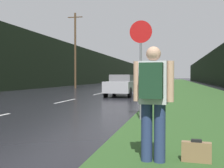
{
  "coord_description": "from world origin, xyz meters",
  "views": [
    {
      "loc": [
        5.95,
        -2.54,
        1.35
      ],
      "look_at": [
        2.3,
        13.88,
        0.93
      ],
      "focal_mm": 45.0,
      "sensor_mm": 36.0,
      "label": 1
    }
  ],
  "objects_px": {
    "stop_sign": "(141,59)",
    "hitchhiker_with_backpack": "(153,96)",
    "delivery_truck": "(142,76)",
    "car_passing_near": "(121,85)",
    "suitcase": "(196,152)"
  },
  "relations": [
    {
      "from": "stop_sign",
      "to": "hitchhiker_with_backpack",
      "type": "height_order",
      "value": "stop_sign"
    },
    {
      "from": "stop_sign",
      "to": "delivery_truck",
      "type": "distance_m",
      "value": 65.57
    },
    {
      "from": "hitchhiker_with_backpack",
      "to": "delivery_truck",
      "type": "xyz_separation_m",
      "value": [
        -7.92,
        69.51,
        0.69
      ]
    },
    {
      "from": "stop_sign",
      "to": "delivery_truck",
      "type": "bearing_deg",
      "value": 96.32
    },
    {
      "from": "hitchhiker_with_backpack",
      "to": "car_passing_near",
      "type": "relative_size",
      "value": 0.42
    },
    {
      "from": "hitchhiker_with_backpack",
      "to": "suitcase",
      "type": "distance_m",
      "value": 1.11
    },
    {
      "from": "suitcase",
      "to": "delivery_truck",
      "type": "height_order",
      "value": "delivery_truck"
    },
    {
      "from": "car_passing_near",
      "to": "delivery_truck",
      "type": "height_order",
      "value": "delivery_truck"
    },
    {
      "from": "car_passing_near",
      "to": "hitchhiker_with_backpack",
      "type": "bearing_deg",
      "value": 102.41
    },
    {
      "from": "car_passing_near",
      "to": "delivery_truck",
      "type": "bearing_deg",
      "value": -85.18
    },
    {
      "from": "suitcase",
      "to": "delivery_truck",
      "type": "bearing_deg",
      "value": 101.6
    },
    {
      "from": "car_passing_near",
      "to": "delivery_truck",
      "type": "xyz_separation_m",
      "value": [
        -4.58,
        54.36,
        0.97
      ]
    },
    {
      "from": "hitchhiker_with_backpack",
      "to": "delivery_truck",
      "type": "height_order",
      "value": "delivery_truck"
    },
    {
      "from": "delivery_truck",
      "to": "suitcase",
      "type": "bearing_deg",
      "value": -82.94
    },
    {
      "from": "stop_sign",
      "to": "car_passing_near",
      "type": "bearing_deg",
      "value": 103.69
    }
  ]
}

